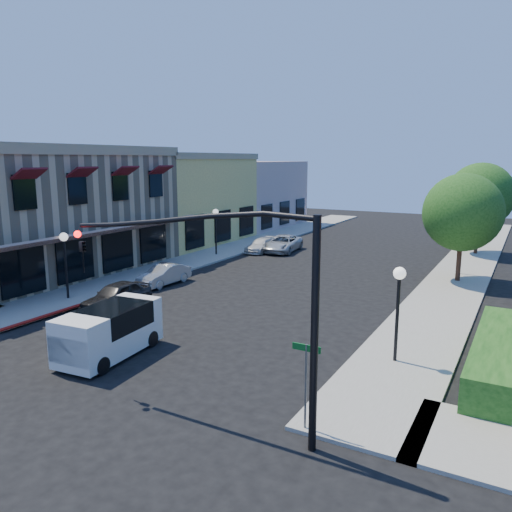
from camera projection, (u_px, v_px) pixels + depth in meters
The scene contains 21 objects.
ground at pixel (50, 401), 15.21m from camera, with size 120.00×120.00×0.00m, color black.
sidewalk_left at pixel (246, 245), 42.54m from camera, with size 3.50×50.00×0.12m, color gray.
sidewalk_right at pixel (467, 266), 34.19m from camera, with size 3.50×50.00×0.12m, color gray.
curb_red_strip at pixel (90, 304), 25.36m from camera, with size 0.25×10.00×0.06m, color maroon.
corner_brick_building at pixel (26, 212), 31.24m from camera, with size 11.77×18.20×8.10m.
yellow_stucco_building at pixel (175, 199), 44.18m from camera, with size 10.00×12.00×7.60m, color tan.
pink_stucco_building at pixel (243, 194), 54.53m from camera, with size 10.00×12.00×7.00m, color tan.
hedge at pixel (494, 371), 17.36m from camera, with size 1.40×8.00×1.10m, color #164413.
street_tree_a at pixel (463, 213), 29.09m from camera, with size 4.56×4.56×6.48m.
street_tree_b at pixel (480, 196), 37.60m from camera, with size 4.94×4.94×7.02m.
signal_mast_arm at pixel (239, 284), 12.92m from camera, with size 8.01×0.39×6.00m.
street_name_sign at pixel (306, 373), 13.20m from camera, with size 0.80×0.06×2.50m.
lamppost_left_near at pixel (65, 249), 25.60m from camera, with size 0.44×0.44×3.57m.
lamppost_left_far at pixel (216, 220), 37.61m from camera, with size 0.44×0.44×3.57m.
lamppost_right_near at pixel (399, 290), 17.50m from camera, with size 0.44×0.44×3.57m.
lamppost_right_far at pixel (460, 233), 31.23m from camera, with size 0.44×0.44×3.57m.
white_van at pixel (109, 329), 18.48m from camera, with size 2.16×4.33×1.86m.
parked_car_a at pixel (117, 296), 24.44m from camera, with size 1.58×3.92×1.34m, color black.
parked_car_b at pixel (164, 275), 29.21m from camera, with size 1.26×3.61×1.19m, color #A6A9AB.
parked_car_c at pixel (261, 245), 39.51m from camera, with size 1.49×3.66×1.06m, color silver.
parked_car_d at pixel (283, 244), 39.68m from camera, with size 2.14×4.65×1.29m, color #B8BBBE.
Camera 1 is at (12.34, -9.25, 7.27)m, focal length 35.00 mm.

